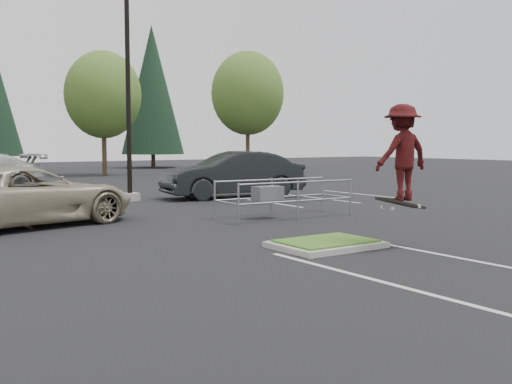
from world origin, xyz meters
TOP-DOWN VIEW (x-y plane):
  - ground at (0.00, 0.00)m, footprint 120.00×120.00m
  - grass_median at (0.00, 0.00)m, footprint 2.20×1.60m
  - stall_lines at (-1.35, 6.02)m, footprint 22.62×17.60m
  - light_pole at (0.50, 12.00)m, footprint 0.70×0.60m
  - decid_c at (5.99, 29.83)m, footprint 5.12×5.12m
  - decid_d at (17.99, 30.33)m, footprint 5.76×5.76m
  - conif_c at (14.00, 39.50)m, footprint 5.50×5.50m
  - cart_corral at (1.92, 4.66)m, footprint 4.09×1.63m
  - skateboarder at (1.20, -1.00)m, footprint 1.35×0.83m
  - car_l_tan at (-4.50, 7.00)m, footprint 6.24×3.92m
  - car_r_charc at (4.50, 10.94)m, footprint 5.94×2.89m

SIDE VIEW (x-z plane):
  - ground at x=0.00m, z-range 0.00..0.00m
  - stall_lines at x=-1.35m, z-range 0.00..0.01m
  - grass_median at x=0.00m, z-range 0.00..0.16m
  - cart_corral at x=1.92m, z-range 0.15..1.29m
  - car_l_tan at x=-4.50m, z-range 0.00..1.61m
  - car_r_charc at x=4.50m, z-range 0.00..1.87m
  - skateboarder at x=1.20m, z-range 0.90..3.12m
  - light_pole at x=0.50m, z-range -0.50..9.62m
  - decid_c at x=5.99m, z-range 1.06..9.45m
  - decid_d at x=17.99m, z-range 1.20..10.63m
  - conif_c at x=14.00m, z-range 0.60..13.10m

